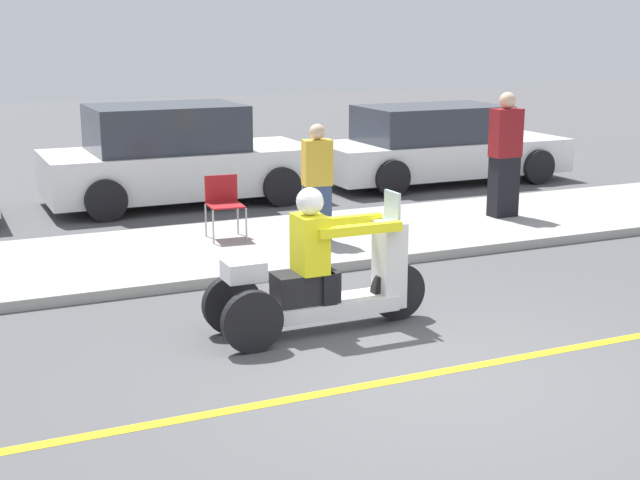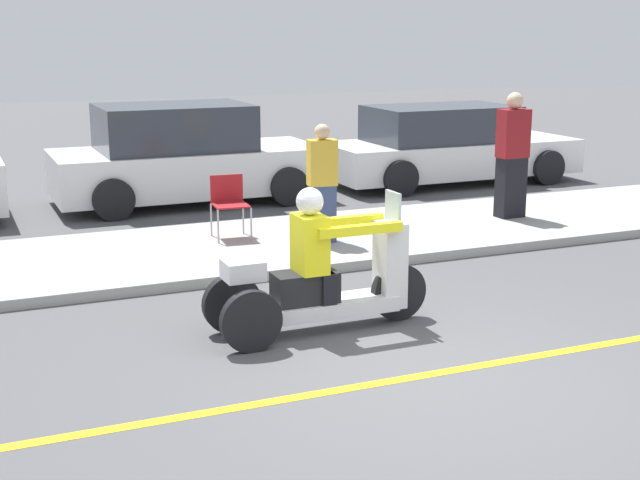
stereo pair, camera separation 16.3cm
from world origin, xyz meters
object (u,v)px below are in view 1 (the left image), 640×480
Objects in this scene: parked_car_lot_left at (175,157)px; motorcycle_trike at (320,280)px; spectator_mid_group at (317,186)px; spectator_far_back at (505,157)px; folding_chair_set_back at (224,200)px; parked_car_lot_center at (438,146)px.

motorcycle_trike is at bearing -93.92° from parked_car_lot_left.
spectator_far_back reaches higher than spectator_mid_group.
parked_car_lot_center reaches higher than folding_chair_set_back.
parked_car_lot_left reaches higher than motorcycle_trike.
motorcycle_trike is 2.71× the size of folding_chair_set_back.
parked_car_lot_left is (-3.96, 3.56, -0.24)m from spectator_far_back.
parked_car_lot_left is at bearing 179.24° from parked_car_lot_center.
motorcycle_trike is 6.80m from parked_car_lot_left.
spectator_far_back reaches higher than folding_chair_set_back.
folding_chair_set_back is 0.17× the size of parked_car_lot_center.
motorcycle_trike is at bearing -143.97° from spectator_far_back.
spectator_far_back is 5.33m from parked_car_lot_left.
spectator_far_back is at bearing 5.92° from spectator_mid_group.
spectator_mid_group reaches higher than parked_car_lot_center.
motorcycle_trike is at bearing -93.83° from folding_chair_set_back.
spectator_far_back is 0.38× the size of parked_car_lot_center.
folding_chair_set_back is (-1.03, 0.73, -0.24)m from spectator_mid_group.
parked_car_lot_center reaches higher than motorcycle_trike.
spectator_far_back is (3.15, 0.33, 0.14)m from spectator_mid_group.
spectator_mid_group is 0.35× the size of parked_car_lot_left.
spectator_mid_group is at bearing -35.34° from folding_chair_set_back.
spectator_far_back reaches higher than motorcycle_trike.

